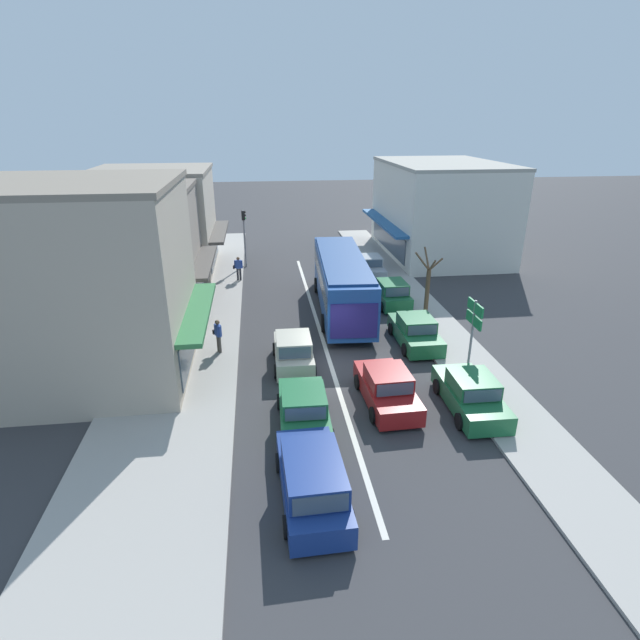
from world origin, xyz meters
name	(u,v)px	position (x,y,z in m)	size (l,w,h in m)	color
ground_plane	(331,367)	(0.00, 0.00, 0.00)	(140.00, 140.00, 0.00)	#353538
lane_centre_line	(320,332)	(0.00, 4.00, 0.00)	(0.20, 28.00, 0.01)	silver
sidewalk_left	(192,323)	(-6.80, 6.00, 0.07)	(5.20, 44.00, 0.14)	#A39E96
kerb_right	(423,312)	(6.20, 6.00, 0.06)	(2.80, 44.00, 0.12)	#A39E96
shopfront_corner_near	(85,284)	(-10.18, 0.77, 4.13)	(9.00, 7.87, 8.27)	#B2A38E
shopfront_mid_block	(131,251)	(-10.18, 8.73, 3.48)	(8.10, 7.63, 6.98)	gray
shopfront_far_end	(156,221)	(-10.18, 16.88, 3.60)	(8.88, 8.12, 7.21)	beige
building_right_far	(440,209)	(11.48, 18.82, 3.63)	(9.27, 12.26, 7.27)	silver
city_bus	(342,280)	(1.61, 6.96, 1.88)	(3.18, 10.98, 3.23)	#1E4C99
sedan_queue_gap_filler	(387,388)	(1.71, -3.25, 0.66)	(2.01, 4.26, 1.47)	maroon
wagon_behind_bus_near	(312,480)	(-1.79, -8.26, 0.75)	(2.03, 4.55, 1.58)	navy
sedan_adjacent_lane_lead	(304,411)	(-1.67, -4.45, 0.66)	(1.98, 4.24, 1.47)	#1E6638
hatchback_adjacent_lane_trail	(293,352)	(-1.68, 0.36, 0.71)	(1.85, 3.72, 1.54)	#B7B29E
parked_sedan_kerb_front	(471,394)	(4.78, -4.09, 0.66)	(1.96, 4.23, 1.47)	#1E6638
parked_sedan_kerb_second	(415,332)	(4.47, 1.98, 0.66)	(1.91, 4.20, 1.47)	#1E6638
parked_hatchback_kerb_third	(391,294)	(4.70, 7.50, 0.71)	(1.89, 3.74, 1.54)	#1E6638
parked_sedan_kerb_rear	(369,267)	(4.66, 13.47, 0.66)	(1.96, 4.23, 1.47)	#9EA3A8
traffic_light_downstreet	(244,229)	(-4.01, 16.91, 2.85)	(0.33, 0.24, 4.20)	gray
directional_road_sign	(474,321)	(5.64, -1.78, 2.70)	(0.10, 1.40, 3.60)	gray
street_tree_right	(427,287)	(6.11, 5.31, 1.81)	(1.61, 1.86, 3.84)	brown
pedestrian_with_handbag_near	(238,267)	(-4.44, 13.14, 1.07)	(0.66, 0.29, 1.63)	#333338
pedestrian_browsing_midblock	(218,334)	(-5.10, 1.98, 1.07)	(0.47, 0.63, 1.63)	#4C4742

